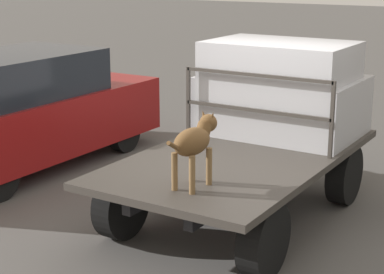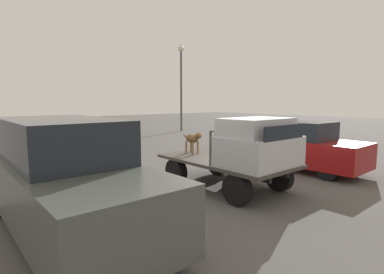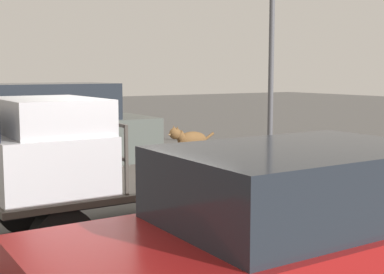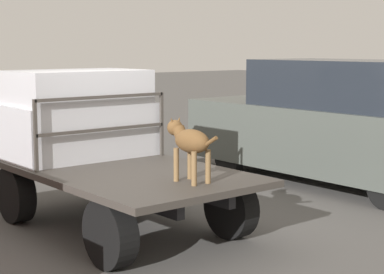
# 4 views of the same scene
# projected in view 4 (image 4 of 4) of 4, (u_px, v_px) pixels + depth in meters

# --- Properties ---
(ground_plane) EXTENTS (80.00, 80.00, 0.00)m
(ground_plane) POSITION_uv_depth(u_px,v_px,m) (119.00, 229.00, 8.14)
(ground_plane) COLOR #514F4C
(flatbed_truck) EXTENTS (3.73, 2.03, 0.81)m
(flatbed_truck) POSITION_uv_depth(u_px,v_px,m) (119.00, 184.00, 8.06)
(flatbed_truck) COLOR black
(flatbed_truck) RESTS_ON ground
(truck_cab) EXTENTS (1.40, 1.91, 1.18)m
(truck_cab) POSITION_uv_depth(u_px,v_px,m) (74.00, 116.00, 8.78)
(truck_cab) COLOR #B7B7BC
(truck_cab) RESTS_ON flatbed_truck
(truck_headboard) EXTENTS (0.04, 1.91, 0.88)m
(truck_headboard) POSITION_uv_depth(u_px,v_px,m) (103.00, 119.00, 8.21)
(truck_headboard) COLOR #3D3833
(truck_headboard) RESTS_ON flatbed_truck
(dog) EXTENTS (0.85, 0.27, 0.71)m
(dog) POSITION_uv_depth(u_px,v_px,m) (189.00, 141.00, 7.10)
(dog) COLOR brown
(dog) RESTS_ON flatbed_truck
(parked_pickup_far) EXTENTS (5.35, 1.87, 2.09)m
(parked_pickup_far) POSITION_uv_depth(u_px,v_px,m) (335.00, 124.00, 10.71)
(parked_pickup_far) COLOR black
(parked_pickup_far) RESTS_ON ground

